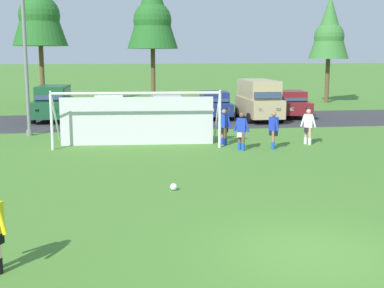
# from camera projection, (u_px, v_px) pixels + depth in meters

# --- Properties ---
(ground_plane) EXTENTS (400.00, 400.00, 0.00)m
(ground_plane) POSITION_uv_depth(u_px,v_px,m) (200.00, 139.00, 25.60)
(ground_plane) COLOR #477A2D
(parking_lot_strip) EXTENTS (52.00, 8.40, 0.01)m
(parking_lot_strip) POSITION_uv_depth(u_px,v_px,m) (182.00, 120.00, 32.87)
(parking_lot_strip) COLOR #333335
(parking_lot_strip) RESTS_ON ground
(soccer_ball) EXTENTS (0.22, 0.22, 0.22)m
(soccer_ball) POSITION_uv_depth(u_px,v_px,m) (174.00, 187.00, 15.97)
(soccer_ball) COLOR white
(soccer_ball) RESTS_ON ground
(soccer_goal) EXTENTS (7.53, 2.41, 2.57)m
(soccer_goal) POSITION_uv_depth(u_px,v_px,m) (137.00, 117.00, 23.60)
(soccer_goal) COLOR white
(soccer_goal) RESTS_ON ground
(player_striker_near) EXTENTS (0.65, 0.49, 1.64)m
(player_striker_near) POSITION_uv_depth(u_px,v_px,m) (224.00, 127.00, 23.89)
(player_striker_near) COLOR #936B4C
(player_striker_near) RESTS_ON ground
(player_defender_far) EXTENTS (0.66, 0.47, 1.64)m
(player_defender_far) POSITION_uv_depth(u_px,v_px,m) (241.00, 131.00, 22.55)
(player_defender_far) COLOR brown
(player_defender_far) RESTS_ON ground
(player_winger_left) EXTENTS (0.67, 0.46, 1.64)m
(player_winger_left) POSITION_uv_depth(u_px,v_px,m) (308.00, 127.00, 23.99)
(player_winger_left) COLOR tan
(player_winger_left) RESTS_ON ground
(player_winger_right) EXTENTS (0.38, 0.73, 1.64)m
(player_winger_right) POSITION_uv_depth(u_px,v_px,m) (273.00, 130.00, 22.90)
(player_winger_right) COLOR #936B4C
(player_winger_right) RESTS_ON ground
(parked_car_slot_far_left) EXTENTS (2.36, 4.71, 2.16)m
(parked_car_slot_far_left) POSITION_uv_depth(u_px,v_px,m) (53.00, 103.00, 32.65)
(parked_car_slot_far_left) COLOR #194C2D
(parked_car_slot_far_left) RESTS_ON ground
(parked_car_slot_left) EXTENTS (2.17, 4.27, 1.72)m
(parked_car_slot_left) POSITION_uv_depth(u_px,v_px,m) (109.00, 108.00, 31.54)
(parked_car_slot_left) COLOR silver
(parked_car_slot_left) RESTS_ON ground
(parked_car_slot_center_left) EXTENTS (2.05, 4.20, 1.72)m
(parked_car_slot_center_left) POSITION_uv_depth(u_px,v_px,m) (166.00, 109.00, 31.45)
(parked_car_slot_center_left) COLOR #B2B2BC
(parked_car_slot_center_left) RESTS_ON ground
(parked_car_slot_center) EXTENTS (2.16, 4.26, 1.72)m
(parked_car_slot_center) POSITION_uv_depth(u_px,v_px,m) (215.00, 105.00, 33.87)
(parked_car_slot_center) COLOR navy
(parked_car_slot_center) RESTS_ON ground
(parked_car_slot_center_right) EXTENTS (2.22, 4.81, 2.52)m
(parked_car_slot_center_right) POSITION_uv_depth(u_px,v_px,m) (259.00, 99.00, 32.76)
(parked_car_slot_center_right) COLOR tan
(parked_car_slot_center_right) RESTS_ON ground
(parked_car_slot_right) EXTENTS (2.28, 4.33, 1.72)m
(parked_car_slot_right) POSITION_uv_depth(u_px,v_px,m) (291.00, 104.00, 34.52)
(parked_car_slot_right) COLOR maroon
(parked_car_slot_right) RESTS_ON ground
(tree_left_edge) EXTENTS (4.27, 4.27, 11.40)m
(tree_left_edge) POSITION_uv_depth(u_px,v_px,m) (39.00, 6.00, 40.78)
(tree_left_edge) COLOR brown
(tree_left_edge) RESTS_ON ground
(tree_mid_left) EXTENTS (4.09, 4.09, 10.89)m
(tree_mid_left) POSITION_uv_depth(u_px,v_px,m) (152.00, 11.00, 41.66)
(tree_mid_left) COLOR brown
(tree_mid_left) RESTS_ON ground
(tree_center_back) EXTENTS (3.35, 3.35, 8.93)m
(tree_center_back) POSITION_uv_depth(u_px,v_px,m) (329.00, 30.00, 43.90)
(tree_center_back) COLOR brown
(tree_center_back) RESTS_ON ground
(street_lamp) EXTENTS (2.00, 0.32, 7.93)m
(street_lamp) POSITION_uv_depth(u_px,v_px,m) (29.00, 54.00, 26.09)
(street_lamp) COLOR slate
(street_lamp) RESTS_ON ground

